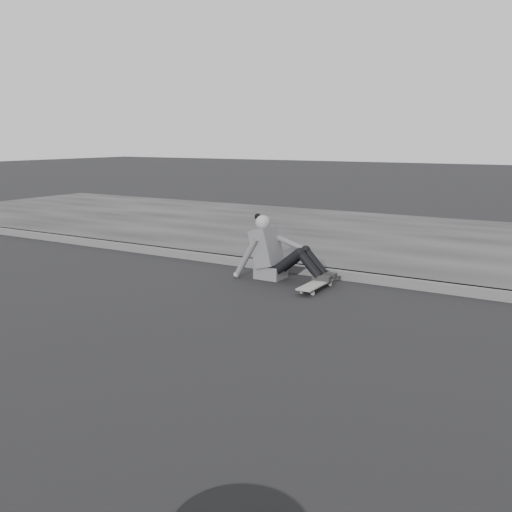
{
  "coord_description": "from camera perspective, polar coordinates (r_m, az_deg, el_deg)",
  "views": [
    {
      "loc": [
        2.51,
        -4.5,
        1.88
      ],
      "look_at": [
        -0.9,
        1.23,
        0.5
      ],
      "focal_mm": 40.0,
      "sensor_mm": 36.0,
      "label": 1
    }
  ],
  "objects": [
    {
      "name": "ground",
      "position": [
        5.48,
        1.54,
        -8.36
      ],
      "size": [
        80.0,
        80.0,
        0.0
      ],
      "primitive_type": "plane",
      "color": "black",
      "rests_on": "ground"
    },
    {
      "name": "skateboard",
      "position": [
        7.24,
        6.05,
        -2.84
      ],
      "size": [
        0.2,
        0.78,
        0.09
      ],
      "color": "#9D9D98",
      "rests_on": "ground"
    },
    {
      "name": "seated_woman",
      "position": [
        7.71,
        1.91,
        0.33
      ],
      "size": [
        1.38,
        0.46,
        0.88
      ],
      "color": "#59595C",
      "rests_on": "ground"
    },
    {
      "name": "sidewalk",
      "position": [
        10.56,
        16.58,
        1.3
      ],
      "size": [
        24.0,
        6.0,
        0.12
      ],
      "primitive_type": "cube",
      "color": "#353535",
      "rests_on": "ground"
    },
    {
      "name": "curb",
      "position": [
        7.73,
        10.95,
        -2.14
      ],
      "size": [
        24.0,
        0.16,
        0.12
      ],
      "primitive_type": "cube",
      "color": "#525252",
      "rests_on": "ground"
    }
  ]
}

